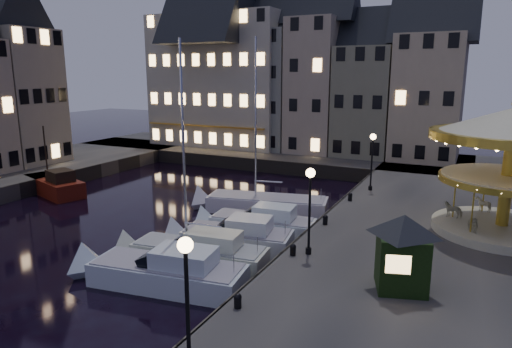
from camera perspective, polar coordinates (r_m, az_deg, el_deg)
The scene contains 28 objects.
ground at distance 25.05m, azimuth -10.31°, elevation -10.55°, with size 160.00×160.00×0.00m, color black.
quay_east at distance 26.06m, azimuth 24.83°, elevation -9.08°, with size 16.00×56.00×1.30m, color #474442.
quay_north at distance 52.13m, azimuth 0.75°, elevation 2.47°, with size 44.00×12.00×1.30m, color #474442.
quaywall_e at distance 27.23m, azimuth 7.69°, elevation -7.07°, with size 0.15×44.00×1.30m, color #47423A.
quaywall_n at distance 45.97m, azimuth -0.19°, elevation 1.12°, with size 48.00×0.15×1.30m, color #47423A.
streetlamp_a at distance 12.90m, azimuth -8.65°, elevation -13.88°, with size 0.44×0.44×4.17m.
streetlamp_b at distance 21.33m, azimuth 6.75°, elevation -3.09°, with size 0.44×0.44×4.17m.
streetlamp_c at distance 34.09m, azimuth 14.32°, elevation 2.48°, with size 0.44×0.44×4.17m.
bollard_a at distance 17.31m, azimuth -2.30°, elevation -15.47°, with size 0.30×0.30×0.57m.
bollard_b at distance 21.85m, azimuth 4.64°, elevation -9.35°, with size 0.30×0.30×0.57m.
bollard_c at distance 26.31m, azimuth 8.65°, elevation -5.62°, with size 0.30×0.30×0.57m.
bollard_d at distance 31.39m, azimuth 11.68°, elevation -2.75°, with size 0.30×0.30×0.57m.
townhouse_na at distance 58.87m, azimuth -8.72°, elevation 10.46°, with size 5.50×8.00×12.80m.
townhouse_nb at distance 55.94m, azimuth -4.05°, elevation 10.99°, with size 6.16×8.00×13.80m.
townhouse_nc at distance 53.16m, azimuth 1.72°, elevation 11.47°, with size 6.82×8.00×14.80m.
townhouse_nd at distance 51.06m, azimuth 7.74°, elevation 11.89°, with size 5.50×8.00×15.80m.
townhouse_ne at distance 49.64m, azimuth 13.75°, elevation 9.90°, with size 6.16×8.00×12.80m.
townhouse_nf at distance 48.68m, azimuth 20.85°, elevation 10.00°, with size 6.82×8.00×13.80m.
townhouse_wc at distance 49.57m, azimuth -28.04°, elevation 9.62°, with size 8.80×5.50×14.20m.
hotel_corner at distance 55.90m, azimuth -4.03°, elevation 12.53°, with size 17.60×9.00×16.80m.
motorboat_b at distance 22.16m, azimuth -11.90°, elevation -11.96°, with size 8.40×3.51×2.15m.
motorboat_c at distance 24.05m, azimuth -7.99°, elevation -9.72°, with size 8.11×2.94×10.71m.
motorboat_d at distance 25.96m, azimuth -3.22°, elevation -8.00°, with size 7.20×3.38×2.15m.
motorboat_e at distance 28.15m, azimuth 0.03°, elevation -6.32°, with size 7.42×2.78×2.15m.
motorboat_f at distance 32.74m, azimuth 0.40°, elevation -3.81°, with size 9.58×4.29×12.69m.
red_fishing_boat at distance 40.85m, azimuth -23.87°, elevation -1.37°, with size 7.11×4.28×5.72m.
carousel at distance 27.12m, azimuth 29.30°, elevation 3.00°, with size 8.14×8.14×7.13m.
ticket_kiosk at distance 18.89m, azimuth 17.94°, elevation -7.76°, with size 2.98×2.98×3.49m.
Camera 1 is at (13.90, -18.43, 9.72)m, focal length 32.00 mm.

